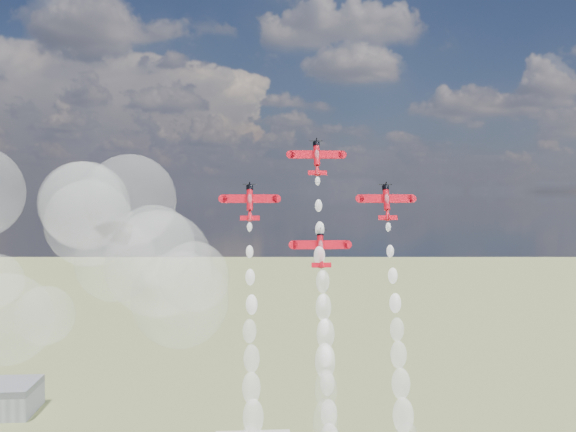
# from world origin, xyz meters

# --- Properties ---
(plane_lead) EXTENTS (10.46, 4.66, 7.17)m
(plane_lead) POSITION_xyz_m (10.34, 13.41, 103.98)
(plane_lead) COLOR #BB0916
(plane_lead) RESTS_ON ground
(plane_left) EXTENTS (10.46, 4.66, 7.17)m
(plane_left) POSITION_xyz_m (-3.11, 10.09, 95.17)
(plane_left) COLOR #BB0916
(plane_left) RESTS_ON ground
(plane_right) EXTENTS (10.46, 4.66, 7.17)m
(plane_right) POSITION_xyz_m (23.78, 10.09, 95.17)
(plane_right) COLOR #BB0916
(plane_right) RESTS_ON ground
(plane_slot) EXTENTS (10.46, 4.66, 7.17)m
(plane_slot) POSITION_xyz_m (10.34, 6.77, 86.36)
(plane_slot) COLOR #BB0916
(plane_slot) RESTS_ON ground
(smoke_trail_lead) EXTENTS (5.70, 22.26, 54.29)m
(smoke_trail_lead) POSITION_xyz_m (10.21, -3.83, 58.67)
(smoke_trail_lead) COLOR white
(smoke_trail_lead) RESTS_ON plane_lead
(drifted_smoke_cloud) EXTENTS (68.26, 43.68, 54.92)m
(drifted_smoke_cloud) POSITION_xyz_m (-37.79, 24.90, 83.00)
(drifted_smoke_cloud) COLOR white
(drifted_smoke_cloud) RESTS_ON ground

